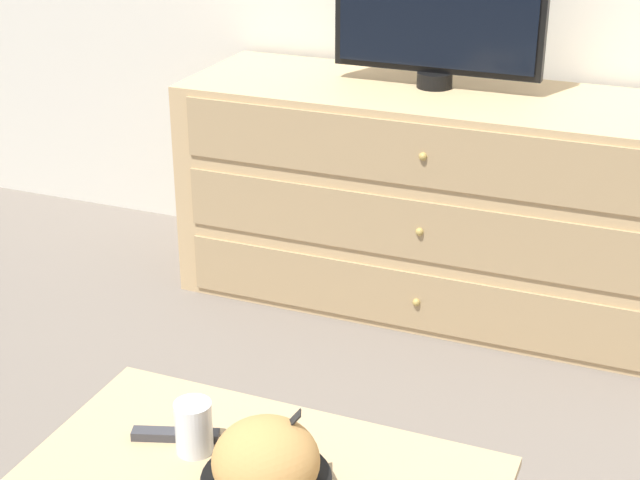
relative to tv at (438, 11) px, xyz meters
The scene contains 6 objects.
ground_plane 1.00m from the tv, 53.80° to the left, with size 12.00×12.00×0.00m, color #70665B.
dresser 0.60m from the tv, 36.93° to the right, with size 1.68×0.56×0.71m.
tv is the anchor object (origin of this frame).
takeout_bowl 1.74m from the tv, 83.49° to the right, with size 0.23×0.23×0.16m.
drink_cup 1.67m from the tv, 89.85° to the right, with size 0.07×0.07×0.10m.
remote_control 1.67m from the tv, 91.75° to the right, with size 0.17×0.08×0.02m.
Camera 1 is at (0.61, -3.18, 1.52)m, focal length 55.00 mm.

